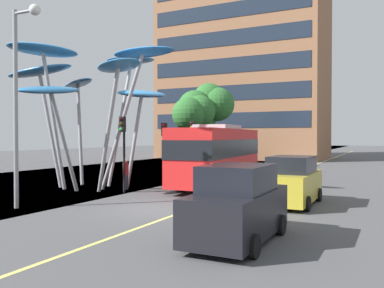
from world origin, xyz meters
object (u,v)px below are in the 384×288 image
traffic_light_kerb_far (165,140)px  pedestrian (126,174)px  traffic_light_kerb_near (123,138)px  car_parked_mid (292,182)px  street_lamp (20,82)px  traffic_light_island_mid (193,138)px  car_parked_near (238,206)px  leaf_sculpture (86,80)px  red_bus (218,153)px

traffic_light_kerb_far → pedestrian: traffic_light_kerb_far is taller
traffic_light_kerb_near → car_parked_mid: traffic_light_kerb_near is taller
car_parked_mid → street_lamp: 12.01m
traffic_light_island_mid → car_parked_near: 16.15m
car_parked_near → car_parked_mid: car_parked_near is taller
traffic_light_kerb_far → traffic_light_island_mid: (0.24, 3.34, 0.13)m
traffic_light_kerb_near → traffic_light_island_mid: 7.18m
traffic_light_island_mid → street_lamp: street_lamp is taller
traffic_light_kerb_near → car_parked_near: traffic_light_kerb_near is taller
traffic_light_kerb_near → pedestrian: 2.39m
car_parked_near → street_lamp: size_ratio=0.52×
traffic_light_kerb_near → traffic_light_kerb_far: bearing=86.1°
leaf_sculpture → car_parked_mid: bearing=-0.7°
traffic_light_kerb_near → leaf_sculpture: bearing=171.8°
red_bus → traffic_light_kerb_near: traffic_light_kerb_near is taller
traffic_light_island_mid → car_parked_mid: size_ratio=0.90×
pedestrian → traffic_light_kerb_far: bearing=71.5°
red_bus → car_parked_near: bearing=-64.6°
car_parked_near → car_parked_mid: (-0.04, 6.87, -0.03)m
red_bus → car_parked_near: 12.43m
traffic_light_kerb_far → car_parked_near: size_ratio=0.88×
car_parked_mid → red_bus: bearing=140.6°
leaf_sculpture → street_lamp: size_ratio=1.37×
traffic_light_kerb_far → car_parked_mid: traffic_light_kerb_far is taller
car_parked_near → traffic_light_kerb_near: bearing=142.8°
traffic_light_kerb_far → pedestrian: (-0.91, -2.71, -1.87)m
traffic_light_island_mid → traffic_light_kerb_near: bearing=-94.0°
red_bus → pedestrian: 5.46m
red_bus → car_parked_mid: red_bus is taller
traffic_light_island_mid → red_bus: bearing=-41.4°
car_parked_near → pedestrian: car_parked_near is taller
traffic_light_kerb_far → car_parked_mid: 9.31m
car_parked_near → street_lamp: (-9.63, 0.94, 4.11)m
traffic_light_island_mid → car_parked_near: (8.22, -13.78, -1.83)m
traffic_light_kerb_near → car_parked_near: (8.72, -6.61, -1.85)m
traffic_light_island_mid → pedestrian: traffic_light_island_mid is taller
pedestrian → traffic_light_island_mid: bearing=79.3°
red_bus → pedestrian: (-4.06, -3.48, -1.12)m
red_bus → car_parked_near: red_bus is taller
traffic_light_kerb_near → car_parked_near: size_ratio=0.93×
red_bus → traffic_light_kerb_near: bearing=-126.6°
traffic_light_kerb_near → street_lamp: street_lamp is taller
car_parked_mid → pedestrian: (-9.33, 0.85, -0.14)m
leaf_sculpture → traffic_light_kerb_near: bearing=-8.2°
leaf_sculpture → traffic_light_kerb_near: size_ratio=2.81×
red_bus → traffic_light_island_mid: bearing=138.6°
car_parked_near → car_parked_mid: bearing=90.3°
traffic_light_kerb_far → car_parked_near: (8.46, -10.44, -1.70)m
car_parked_near → traffic_light_kerb_far: bearing=129.0°
traffic_light_kerb_far → street_lamp: 9.87m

